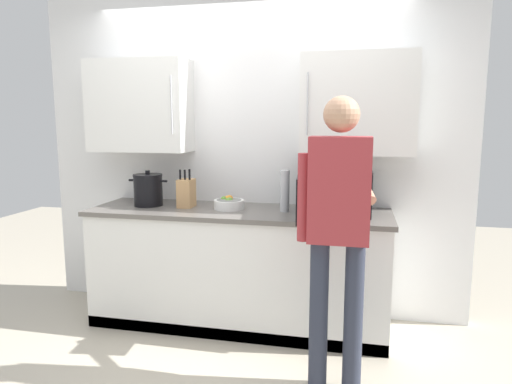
{
  "coord_description": "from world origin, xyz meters",
  "views": [
    {
      "loc": [
        0.87,
        -2.45,
        1.58
      ],
      "look_at": [
        0.15,
        0.8,
        1.06
      ],
      "focal_mm": 31.99,
      "sensor_mm": 36.0,
      "label": 1
    }
  ],
  "objects_px": {
    "knife_block": "(186,193)",
    "microwave_oven": "(333,191)",
    "thermos_flask": "(285,191)",
    "fruit_bowl": "(229,203)",
    "stock_pot": "(148,190)",
    "person_figure": "(338,220)"
  },
  "relations": [
    {
      "from": "stock_pot",
      "to": "microwave_oven",
      "type": "bearing_deg",
      "value": 0.58
    },
    {
      "from": "stock_pot",
      "to": "thermos_flask",
      "type": "bearing_deg",
      "value": -0.4
    },
    {
      "from": "stock_pot",
      "to": "person_figure",
      "type": "distance_m",
      "value": 1.7
    },
    {
      "from": "stock_pot",
      "to": "person_figure",
      "type": "height_order",
      "value": "person_figure"
    },
    {
      "from": "microwave_oven",
      "to": "thermos_flask",
      "type": "xyz_separation_m",
      "value": [
        -0.35,
        -0.02,
        -0.0
      ]
    },
    {
      "from": "stock_pot",
      "to": "person_figure",
      "type": "xyz_separation_m",
      "value": [
        1.52,
        -0.76,
        -0.01
      ]
    },
    {
      "from": "fruit_bowl",
      "to": "thermos_flask",
      "type": "bearing_deg",
      "value": -1.52
    },
    {
      "from": "microwave_oven",
      "to": "stock_pot",
      "type": "height_order",
      "value": "microwave_oven"
    },
    {
      "from": "thermos_flask",
      "to": "stock_pot",
      "type": "bearing_deg",
      "value": 179.6
    },
    {
      "from": "microwave_oven",
      "to": "knife_block",
      "type": "bearing_deg",
      "value": -179.42
    },
    {
      "from": "microwave_oven",
      "to": "knife_block",
      "type": "relative_size",
      "value": 2.53
    },
    {
      "from": "microwave_oven",
      "to": "knife_block",
      "type": "height_order",
      "value": "microwave_oven"
    },
    {
      "from": "fruit_bowl",
      "to": "knife_block",
      "type": "bearing_deg",
      "value": -179.89
    },
    {
      "from": "knife_block",
      "to": "microwave_oven",
      "type": "bearing_deg",
      "value": 0.58
    },
    {
      "from": "thermos_flask",
      "to": "fruit_bowl",
      "type": "height_order",
      "value": "thermos_flask"
    },
    {
      "from": "fruit_bowl",
      "to": "stock_pot",
      "type": "height_order",
      "value": "stock_pot"
    },
    {
      "from": "fruit_bowl",
      "to": "stock_pot",
      "type": "relative_size",
      "value": 0.71
    },
    {
      "from": "thermos_flask",
      "to": "fruit_bowl",
      "type": "distance_m",
      "value": 0.45
    },
    {
      "from": "thermos_flask",
      "to": "stock_pot",
      "type": "height_order",
      "value": "thermos_flask"
    },
    {
      "from": "thermos_flask",
      "to": "knife_block",
      "type": "distance_m",
      "value": 0.78
    },
    {
      "from": "microwave_oven",
      "to": "person_figure",
      "type": "bearing_deg",
      "value": -84.88
    },
    {
      "from": "fruit_bowl",
      "to": "stock_pot",
      "type": "distance_m",
      "value": 0.67
    }
  ]
}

